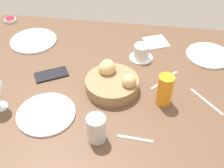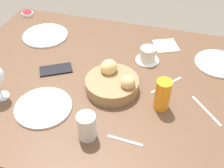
% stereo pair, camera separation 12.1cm
% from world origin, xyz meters
% --- Properties ---
extents(ground_plane, '(10.00, 10.00, 0.00)m').
position_xyz_m(ground_plane, '(0.00, 0.00, 0.00)').
color(ground_plane, '#6B6056').
extents(dining_table, '(1.50, 1.06, 0.70)m').
position_xyz_m(dining_table, '(0.00, 0.00, 0.63)').
color(dining_table, brown).
rests_on(dining_table, ground_plane).
extents(bread_basket, '(0.23, 0.23, 0.11)m').
position_xyz_m(bread_basket, '(-0.02, 0.05, 0.74)').
color(bread_basket, '#99754C').
rests_on(bread_basket, dining_table).
extents(plate_near_left, '(0.22, 0.22, 0.01)m').
position_xyz_m(plate_near_left, '(-0.46, -0.26, 0.71)').
color(plate_near_left, white).
rests_on(plate_near_left, dining_table).
extents(plate_near_right, '(0.25, 0.25, 0.01)m').
position_xyz_m(plate_near_right, '(0.46, -0.26, 0.71)').
color(plate_near_right, white).
rests_on(plate_near_right, dining_table).
extents(plate_far_center, '(0.23, 0.23, 0.01)m').
position_xyz_m(plate_far_center, '(0.22, 0.24, 0.71)').
color(plate_far_center, white).
rests_on(plate_far_center, dining_table).
extents(juice_glass, '(0.06, 0.06, 0.14)m').
position_xyz_m(juice_glass, '(-0.24, 0.10, 0.77)').
color(juice_glass, orange).
rests_on(juice_glass, dining_table).
extents(water_tumbler, '(0.07, 0.07, 0.11)m').
position_xyz_m(water_tumbler, '(-0.00, 0.32, 0.76)').
color(water_tumbler, silver).
rests_on(water_tumbler, dining_table).
extents(coffee_cup, '(0.12, 0.12, 0.07)m').
position_xyz_m(coffee_cup, '(-0.13, -0.19, 0.74)').
color(coffee_cup, white).
rests_on(coffee_cup, dining_table).
extents(jam_bowl_berry, '(0.07, 0.07, 0.02)m').
position_xyz_m(jam_bowl_berry, '(0.67, -0.45, 0.71)').
color(jam_bowl_berry, white).
rests_on(jam_bowl_berry, dining_table).
extents(fork_silver, '(0.12, 0.15, 0.00)m').
position_xyz_m(fork_silver, '(-0.24, -0.04, 0.71)').
color(fork_silver, '#B7B7BC').
rests_on(fork_silver, dining_table).
extents(knife_silver, '(0.12, 0.14, 0.00)m').
position_xyz_m(knife_silver, '(-0.42, 0.07, 0.71)').
color(knife_silver, '#B7B7BC').
rests_on(knife_silver, dining_table).
extents(spoon_coffee, '(0.13, 0.02, 0.00)m').
position_xyz_m(spoon_coffee, '(-0.14, 0.31, 0.71)').
color(spoon_coffee, '#B7B7BC').
rests_on(spoon_coffee, dining_table).
extents(napkin, '(0.16, 0.16, 0.00)m').
position_xyz_m(napkin, '(-0.20, -0.35, 0.71)').
color(napkin, silver).
rests_on(napkin, dining_table).
extents(cell_phone, '(0.17, 0.14, 0.01)m').
position_xyz_m(cell_phone, '(0.28, 0.00, 0.71)').
color(cell_phone, black).
rests_on(cell_phone, dining_table).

